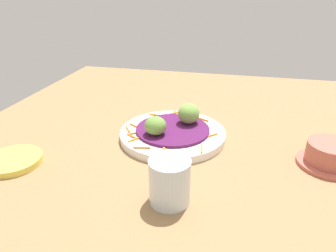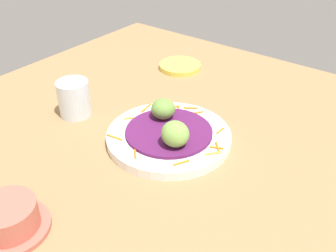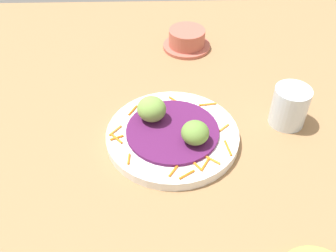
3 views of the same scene
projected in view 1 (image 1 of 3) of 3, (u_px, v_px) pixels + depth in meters
The scene contains 9 objects.
table_surface at pixel (192, 139), 72.95cm from camera, with size 110.00×110.00×2.00cm, color #936D47.
main_plate at pixel (173, 134), 70.92cm from camera, with size 24.47×24.47×1.80cm, color white.
cabbage_bed at pixel (173, 129), 70.40cm from camera, with size 17.08×17.08×0.66cm, color #51194C.
carrot_garnish at pixel (163, 129), 70.70cm from camera, with size 22.34×21.68×0.40cm.
guac_scoop_left at pixel (155, 126), 66.67cm from camera, with size 4.92×4.89×4.09cm, color olive.
guac_scoop_center at pixel (189, 114), 71.94cm from camera, with size 5.40×5.05×4.77cm, color #759E47.
side_plate_small at pixel (13, 161), 60.83cm from camera, with size 11.10×11.10×1.32cm, color #E0CC4C.
terracotta_bowl at pixel (329, 155), 59.67cm from camera, with size 11.66×11.66×4.84cm.
water_glass at pixel (171, 181), 49.03cm from camera, with size 6.87×6.87×7.83cm, color silver.
Camera 1 is at (64.25, 8.74, 35.04)cm, focal length 32.43 mm.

